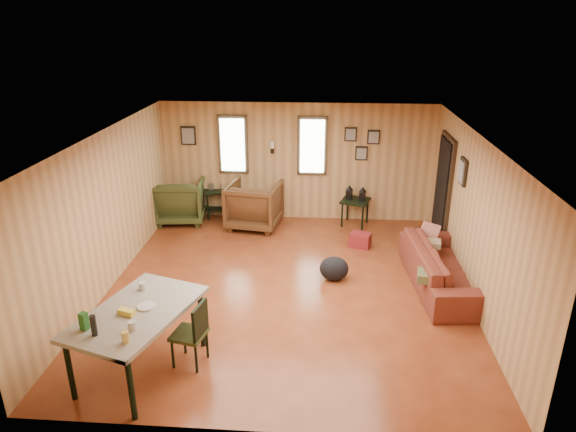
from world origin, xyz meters
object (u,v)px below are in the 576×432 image
(recliner_brown, at_px, (254,203))
(recliner_green, at_px, (180,198))
(sofa, at_px, (444,261))
(dining_table, at_px, (136,317))
(end_table, at_px, (218,197))
(side_table, at_px, (356,198))

(recliner_brown, distance_m, recliner_green, 1.57)
(sofa, bearing_deg, dining_table, 115.85)
(sofa, height_order, end_table, sofa)
(end_table, bearing_deg, recliner_green, -153.82)
(recliner_green, distance_m, dining_table, 4.85)
(recliner_brown, bearing_deg, side_table, -164.51)
(end_table, relative_size, dining_table, 0.39)
(recliner_brown, height_order, recliner_green, recliner_brown)
(sofa, relative_size, end_table, 3.11)
(end_table, height_order, dining_table, dining_table)
(sofa, relative_size, recliner_brown, 2.22)
(dining_table, bearing_deg, recliner_green, 117.58)
(recliner_green, relative_size, end_table, 1.38)
(recliner_brown, height_order, side_table, recliner_brown)
(recliner_green, height_order, end_table, recliner_green)
(recliner_brown, bearing_deg, dining_table, 89.60)
(recliner_brown, bearing_deg, recliner_green, 1.61)
(sofa, bearing_deg, side_table, 22.18)
(sofa, bearing_deg, recliner_green, 58.65)
(sofa, distance_m, end_table, 4.94)
(recliner_green, bearing_deg, sofa, 147.39)
(recliner_green, bearing_deg, recliner_brown, 166.74)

